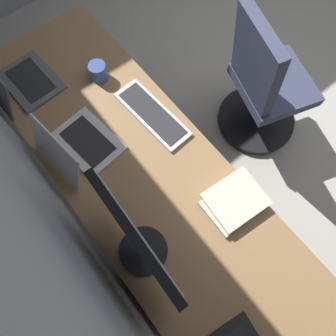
{
  "coord_description": "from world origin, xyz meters",
  "views": [
    {
      "loc": [
        -0.47,
        1.8,
        2.04
      ],
      "look_at": [
        -0.14,
        1.54,
        0.95
      ],
      "focal_mm": 32.91,
      "sensor_mm": 36.0,
      "label": 1
    }
  ],
  "objects_px": {
    "book_stack_near": "(235,201)",
    "office_chair": "(263,88)",
    "laptop_leftmost": "(17,82)",
    "laptop_left": "(76,146)",
    "coffee_mug": "(98,71)",
    "drawer_pedestal": "(191,258)",
    "monitor_primary": "(139,242)",
    "keyboard_main": "(152,114)"
  },
  "relations": [
    {
      "from": "laptop_left",
      "to": "book_stack_near",
      "type": "bearing_deg",
      "value": -147.8
    },
    {
      "from": "laptop_leftmost",
      "to": "office_chair",
      "type": "bearing_deg",
      "value": -119.96
    },
    {
      "from": "book_stack_near",
      "to": "office_chair",
      "type": "relative_size",
      "value": 0.27
    },
    {
      "from": "laptop_left",
      "to": "book_stack_near",
      "type": "xyz_separation_m",
      "value": [
        -0.63,
        -0.4,
        -0.03
      ]
    },
    {
      "from": "book_stack_near",
      "to": "office_chair",
      "type": "height_order",
      "value": "office_chair"
    },
    {
      "from": "monitor_primary",
      "to": "coffee_mug",
      "type": "xyz_separation_m",
      "value": [
        0.83,
        -0.34,
        -0.21
      ]
    },
    {
      "from": "laptop_left",
      "to": "coffee_mug",
      "type": "bearing_deg",
      "value": -47.57
    },
    {
      "from": "office_chair",
      "to": "laptop_left",
      "type": "bearing_deg",
      "value": 80.04
    },
    {
      "from": "laptop_leftmost",
      "to": "coffee_mug",
      "type": "relative_size",
      "value": 2.61
    },
    {
      "from": "coffee_mug",
      "to": "keyboard_main",
      "type": "bearing_deg",
      "value": -167.78
    },
    {
      "from": "keyboard_main",
      "to": "drawer_pedestal",
      "type": "bearing_deg",
      "value": 158.87
    },
    {
      "from": "keyboard_main",
      "to": "laptop_left",
      "type": "bearing_deg",
      "value": 80.65
    },
    {
      "from": "laptop_leftmost",
      "to": "monitor_primary",
      "type": "bearing_deg",
      "value": -179.37
    },
    {
      "from": "drawer_pedestal",
      "to": "book_stack_near",
      "type": "xyz_separation_m",
      "value": [
        0.05,
        -0.25,
        0.41
      ]
    },
    {
      "from": "monitor_primary",
      "to": "laptop_leftmost",
      "type": "xyz_separation_m",
      "value": [
        1.02,
        0.01,
        -0.2
      ]
    },
    {
      "from": "drawer_pedestal",
      "to": "laptop_left",
      "type": "xyz_separation_m",
      "value": [
        0.69,
        0.14,
        0.43
      ]
    },
    {
      "from": "keyboard_main",
      "to": "office_chair",
      "type": "relative_size",
      "value": 0.44
    },
    {
      "from": "laptop_leftmost",
      "to": "keyboard_main",
      "type": "bearing_deg",
      "value": -141.47
    },
    {
      "from": "coffee_mug",
      "to": "office_chair",
      "type": "distance_m",
      "value": 0.99
    },
    {
      "from": "laptop_leftmost",
      "to": "book_stack_near",
      "type": "distance_m",
      "value": 1.19
    },
    {
      "from": "monitor_primary",
      "to": "office_chair",
      "type": "bearing_deg",
      "value": -72.84
    },
    {
      "from": "laptop_left",
      "to": "coffee_mug",
      "type": "relative_size",
      "value": 2.71
    },
    {
      "from": "drawer_pedestal",
      "to": "coffee_mug",
      "type": "bearing_deg",
      "value": -9.71
    },
    {
      "from": "laptop_left",
      "to": "book_stack_near",
      "type": "height_order",
      "value": "laptop_left"
    },
    {
      "from": "book_stack_near",
      "to": "drawer_pedestal",
      "type": "bearing_deg",
      "value": 102.23
    },
    {
      "from": "laptop_leftmost",
      "to": "drawer_pedestal",
      "type": "bearing_deg",
      "value": -170.89
    },
    {
      "from": "drawer_pedestal",
      "to": "laptop_leftmost",
      "type": "distance_m",
      "value": 1.25
    },
    {
      "from": "laptop_left",
      "to": "keyboard_main",
      "type": "bearing_deg",
      "value": -99.35
    },
    {
      "from": "monitor_primary",
      "to": "coffee_mug",
      "type": "height_order",
      "value": "monitor_primary"
    },
    {
      "from": "keyboard_main",
      "to": "office_chair",
      "type": "xyz_separation_m",
      "value": [
        -0.13,
        -0.73,
        -0.28
      ]
    },
    {
      "from": "keyboard_main",
      "to": "coffee_mug",
      "type": "relative_size",
      "value": 3.38
    },
    {
      "from": "book_stack_near",
      "to": "keyboard_main",
      "type": "bearing_deg",
      "value": 1.32
    },
    {
      "from": "monitor_primary",
      "to": "office_chair",
      "type": "xyz_separation_m",
      "value": [
        0.35,
        -1.15,
        -0.53
      ]
    },
    {
      "from": "laptop_left",
      "to": "office_chair",
      "type": "xyz_separation_m",
      "value": [
        -0.2,
        -1.12,
        -0.32
      ]
    },
    {
      "from": "laptop_left",
      "to": "keyboard_main",
      "type": "relative_size",
      "value": 0.8
    },
    {
      "from": "laptop_leftmost",
      "to": "book_stack_near",
      "type": "xyz_separation_m",
      "value": [
        -1.1,
        -0.44,
        -0.03
      ]
    },
    {
      "from": "laptop_left",
      "to": "office_chair",
      "type": "height_order",
      "value": "office_chair"
    },
    {
      "from": "drawer_pedestal",
      "to": "office_chair",
      "type": "xyz_separation_m",
      "value": [
        0.49,
        -0.97,
        0.11
      ]
    },
    {
      "from": "drawer_pedestal",
      "to": "keyboard_main",
      "type": "height_order",
      "value": "keyboard_main"
    },
    {
      "from": "keyboard_main",
      "to": "book_stack_near",
      "type": "bearing_deg",
      "value": -178.68
    },
    {
      "from": "keyboard_main",
      "to": "book_stack_near",
      "type": "xyz_separation_m",
      "value": [
        -0.57,
        -0.01,
        0.01
      ]
    },
    {
      "from": "laptop_leftmost",
      "to": "laptop_left",
      "type": "height_order",
      "value": "laptop_leftmost"
    }
  ]
}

